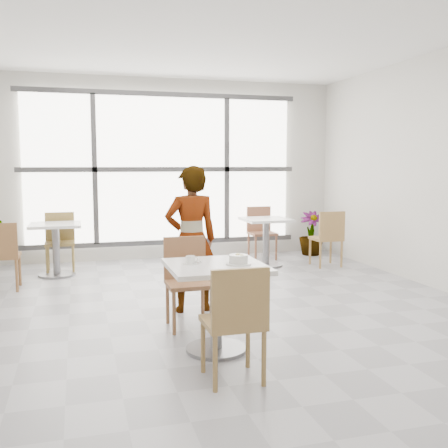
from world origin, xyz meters
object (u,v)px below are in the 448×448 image
object	(u,v)px
chair_near	(236,316)
person	(191,239)
chair_far	(187,275)
bg_table_left	(56,242)
bg_chair_left_far	(60,238)
bg_chair_left_near	(1,252)
bg_chair_right_near	(328,235)
oatmeal_bowl	(238,259)
plant_right	(311,233)
bg_table_right	(266,235)
bg_chair_right_far	(261,229)
coffee_cup	(191,260)
main_table	(216,291)

from	to	relation	value
chair_near	person	size ratio (longest dim) A/B	0.55
chair_near	chair_far	size ratio (longest dim) A/B	1.00
bg_table_left	bg_chair_left_far	distance (m)	0.33
person	bg_chair_left_near	world-z (taller)	person
chair_near	bg_chair_right_near	bearing A→B (deg)	-125.35
oatmeal_bowl	bg_chair_left_far	world-z (taller)	bg_chair_left_far
chair_far	bg_table_left	size ratio (longest dim) A/B	1.16
oatmeal_bowl	plant_right	distance (m)	4.95
chair_far	bg_chair_left_near	world-z (taller)	same
bg_table_right	bg_chair_right_near	size ratio (longest dim) A/B	0.86
chair_near	bg_chair_left_far	world-z (taller)	same
bg_chair_left_near	bg_chair_right_near	world-z (taller)	same
bg_chair_left_near	bg_chair_right_far	bearing A→B (deg)	-161.61
coffee_cup	bg_chair_right_far	xyz separation A→B (m)	(2.06, 3.98, -0.28)
oatmeal_bowl	bg_chair_left_far	xyz separation A→B (m)	(-1.55, 3.91, -0.29)
oatmeal_bowl	plant_right	size ratio (longest dim) A/B	0.27
plant_right	bg_chair_right_far	bearing A→B (deg)	-176.87
person	bg_chair_left_near	distance (m)	2.60
coffee_cup	bg_chair_right_near	distance (m)	4.10
chair_near	person	bearing A→B (deg)	-92.78
main_table	bg_chair_left_near	bearing A→B (deg)	126.53
bg_table_left	bg_chair_left_far	size ratio (longest dim) A/B	0.86
main_table	chair_far	xyz separation A→B (m)	(-0.09, 0.77, -0.02)
bg_chair_right_near	bg_chair_right_far	distance (m)	1.25
oatmeal_bowl	bg_table_left	size ratio (longest dim) A/B	0.28
coffee_cup	person	size ratio (longest dim) A/B	0.10
bg_table_right	plant_right	size ratio (longest dim) A/B	0.98
bg_table_left	bg_table_right	xyz separation A→B (m)	(3.12, -0.15, 0.00)
chair_near	plant_right	xyz separation A→B (m)	(2.86, 4.79, -0.12)
bg_table_left	main_table	bearing A→B (deg)	-68.11
coffee_cup	oatmeal_bowl	bearing A→B (deg)	-19.23
bg_table_right	bg_chair_left_far	size ratio (longest dim) A/B	0.86
chair_near	bg_table_left	distance (m)	4.43
bg_table_right	bg_chair_right_far	size ratio (longest dim) A/B	0.86
chair_near	chair_far	distance (m)	1.45
bg_table_right	bg_chair_right_far	world-z (taller)	bg_chair_right_far
bg_chair_right_near	plant_right	size ratio (longest dim) A/B	1.14
chair_far	bg_chair_right_near	world-z (taller)	same
chair_far	bg_chair_left_far	bearing A→B (deg)	112.51
bg_table_left	bg_chair_left_near	distance (m)	0.99
coffee_cup	bg_chair_left_far	distance (m)	3.97
bg_chair_right_far	plant_right	xyz separation A→B (m)	(0.96, 0.05, -0.12)
chair_near	oatmeal_bowl	distance (m)	0.72
chair_far	plant_right	distance (m)	4.43
bg_chair_right_near	bg_chair_right_far	bearing A→B (deg)	-53.25
chair_near	bg_table_right	size ratio (longest dim) A/B	1.16
bg_chair_right_near	bg_chair_right_far	xyz separation A→B (m)	(-0.75, 1.00, 0.00)
bg_chair_right_near	plant_right	bearing A→B (deg)	-101.53
oatmeal_bowl	bg_table_left	bearing A→B (deg)	113.98
person	bg_chair_right_far	distance (m)	3.35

